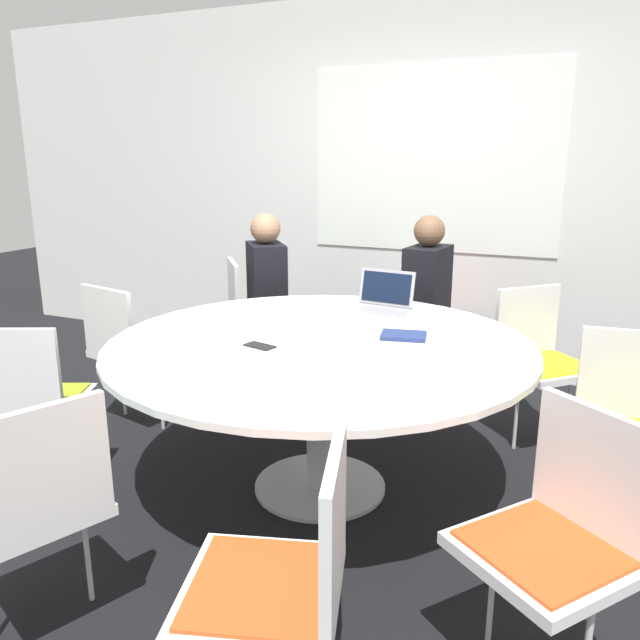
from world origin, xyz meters
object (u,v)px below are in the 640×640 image
(chair_7, at_px, (631,418))
(person_1, at_px, (269,288))
(chair_5, at_px, (286,571))
(chair_2, at_px, (128,342))
(chair_3, at_px, (29,394))
(chair_1, at_px, (252,308))
(cell_phone, at_px, (260,346))
(laptop, at_px, (382,300))
(person_0, at_px, (429,293))
(chair_6, at_px, (560,527))
(chair_4, at_px, (32,497))
(chair_8, at_px, (540,352))
(spiral_notebook, at_px, (404,336))
(chair_0, at_px, (428,312))

(chair_7, relative_size, person_1, 0.71)
(chair_5, height_order, person_1, person_1)
(chair_2, xyz_separation_m, chair_3, (0.13, -0.83, 0.00))
(chair_1, relative_size, chair_7, 1.00)
(chair_5, bearing_deg, cell_phone, 14.91)
(chair_3, bearing_deg, laptop, 21.56)
(cell_phone, bearing_deg, person_0, 76.76)
(chair_2, distance_m, chair_6, 2.63)
(chair_2, xyz_separation_m, chair_4, (0.87, -1.49, 0.00))
(chair_8, relative_size, cell_phone, 5.71)
(cell_phone, bearing_deg, chair_1, 121.17)
(chair_4, relative_size, person_0, 0.71)
(chair_2, xyz_separation_m, person_0, (1.49, 1.17, 0.19))
(person_0, xyz_separation_m, spiral_notebook, (0.18, -1.19, 0.05))
(chair_6, distance_m, person_1, 2.72)
(chair_0, height_order, chair_1, same)
(laptop, relative_size, spiral_notebook, 1.46)
(chair_7, bearing_deg, chair_5, 53.54)
(person_1, distance_m, spiral_notebook, 1.50)
(chair_4, bearing_deg, chair_8, -8.26)
(chair_0, relative_size, chair_5, 1.00)
(person_1, bearing_deg, chair_4, -28.82)
(chair_5, height_order, chair_7, same)
(laptop, bearing_deg, chair_6, -48.45)
(chair_8, bearing_deg, chair_6, 51.68)
(chair_0, height_order, chair_2, same)
(chair_2, distance_m, spiral_notebook, 1.68)
(chair_3, height_order, chair_8, same)
(chair_1, xyz_separation_m, chair_6, (2.19, -2.00, 0.00))
(spiral_notebook, xyz_separation_m, cell_phone, (-0.55, -0.40, -0.01))
(chair_0, bearing_deg, chair_6, 28.73)
(chair_0, height_order, chair_8, same)
(chair_1, distance_m, chair_6, 2.97)
(chair_4, relative_size, chair_5, 1.00)
(chair_8, distance_m, person_1, 1.78)
(cell_phone, bearing_deg, spiral_notebook, 36.05)
(chair_0, bearing_deg, chair_1, -65.32)
(laptop, bearing_deg, chair_4, -99.03)
(chair_0, relative_size, chair_4, 1.00)
(chair_1, xyz_separation_m, person_0, (1.24, 0.15, 0.19))
(chair_7, xyz_separation_m, laptop, (-1.26, 0.49, 0.29))
(chair_1, height_order, laptop, laptop)
(chair_7, relative_size, person_0, 0.71)
(chair_5, relative_size, person_1, 0.71)
(chair_4, xyz_separation_m, spiral_notebook, (0.79, 1.47, 0.24))
(chair_1, distance_m, chair_4, 2.58)
(chair_8, height_order, laptop, laptop)
(person_1, relative_size, cell_phone, 8.00)
(chair_2, xyz_separation_m, chair_8, (2.23, 0.78, 0.00))
(chair_5, relative_size, laptop, 2.53)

